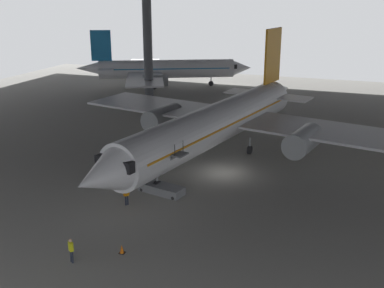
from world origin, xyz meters
name	(u,v)px	position (x,y,z in m)	size (l,w,h in m)	color
ground_plane	(224,173)	(0.00, 0.00, 0.00)	(110.00, 110.00, 0.00)	gray
airplane_main	(218,123)	(-2.03, 4.51, 3.58)	(38.15, 38.92, 12.15)	white
boarding_stairs	(162,185)	(-3.66, -6.21, 0.74)	(4.54, 2.30, 4.80)	slate
crew_worker_near_nose	(71,249)	(-4.73, -18.09, 0.95)	(0.48, 0.38, 1.67)	#232838
crew_worker_by_stairs	(126,194)	(-5.39, -9.36, 0.91)	(0.38, 0.48, 1.61)	#232838
airplane_distant	(163,69)	(-22.06, 36.94, 3.18)	(29.41, 29.50, 10.01)	white
traffic_cone_orange	(122,249)	(-2.27, -16.04, 0.29)	(0.36, 0.36, 0.60)	black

